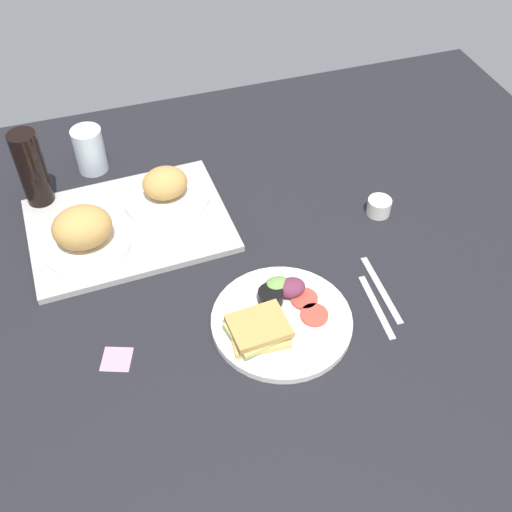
% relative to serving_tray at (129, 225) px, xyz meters
% --- Properties ---
extents(ground_plane, '(1.90, 1.50, 0.03)m').
position_rel_serving_tray_xyz_m(ground_plane, '(0.22, -0.24, -0.02)').
color(ground_plane, black).
extents(serving_tray, '(0.46, 0.35, 0.02)m').
position_rel_serving_tray_xyz_m(serving_tray, '(0.00, 0.00, 0.00)').
color(serving_tray, '#B2B2AD').
rests_on(serving_tray, ground_plane).
extents(bread_plate_near, '(0.19, 0.19, 0.10)m').
position_rel_serving_tray_xyz_m(bread_plate_near, '(-0.10, -0.05, 0.05)').
color(bread_plate_near, white).
rests_on(bread_plate_near, serving_tray).
extents(bread_plate_far, '(0.20, 0.20, 0.09)m').
position_rel_serving_tray_xyz_m(bread_plate_far, '(0.10, 0.05, 0.04)').
color(bread_plate_far, white).
rests_on(bread_plate_far, serving_tray).
extents(plate_with_salad, '(0.28, 0.28, 0.05)m').
position_rel_serving_tray_xyz_m(plate_with_salad, '(0.24, -0.37, 0.01)').
color(plate_with_salad, white).
rests_on(plate_with_salad, ground_plane).
extents(drinking_glass, '(0.08, 0.08, 0.12)m').
position_rel_serving_tray_xyz_m(drinking_glass, '(-0.05, 0.25, 0.05)').
color(drinking_glass, silver).
rests_on(drinking_glass, ground_plane).
extents(soda_bottle, '(0.06, 0.06, 0.20)m').
position_rel_serving_tray_xyz_m(soda_bottle, '(-0.18, 0.14, 0.09)').
color(soda_bottle, black).
rests_on(soda_bottle, ground_plane).
extents(espresso_cup, '(0.06, 0.06, 0.04)m').
position_rel_serving_tray_xyz_m(espresso_cup, '(0.57, -0.13, 0.01)').
color(espresso_cup, silver).
rests_on(espresso_cup, ground_plane).
extents(fork, '(0.02, 0.17, 0.01)m').
position_rel_serving_tray_xyz_m(fork, '(0.44, -0.39, -0.01)').
color(fork, '#B7B7BC').
rests_on(fork, ground_plane).
extents(knife, '(0.02, 0.19, 0.01)m').
position_rel_serving_tray_xyz_m(knife, '(0.47, -0.35, -0.01)').
color(knife, '#B7B7BC').
rests_on(knife, ground_plane).
extents(sticky_note, '(0.07, 0.07, 0.00)m').
position_rel_serving_tray_xyz_m(sticky_note, '(-0.09, -0.36, -0.01)').
color(sticky_note, pink).
rests_on(sticky_note, ground_plane).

